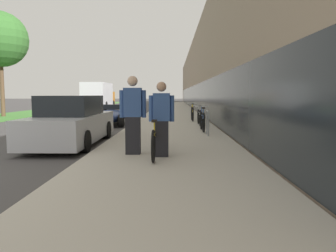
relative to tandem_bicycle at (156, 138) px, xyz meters
The scene contains 14 objects.
sidewalk_slab 18.39m from the tandem_bicycle, 89.02° to the left, with size 3.86×70.00×0.14m.
storefront_facade 27.53m from the tandem_bicycle, 74.57° to the left, with size 10.01×70.00×6.95m.
lawn_strip 25.04m from the tandem_bicycle, 116.63° to the left, with size 4.20×70.00×0.03m.
tandem_bicycle is the anchor object (origin of this frame).
person_rider 0.62m from the tandem_bicycle, 68.75° to the right, with size 0.57×0.22×1.68m.
person_bystander 0.77m from the tandem_bicycle, behind, with size 0.62×0.24×1.82m.
bike_rack_hoop 3.81m from the tandem_bicycle, 65.59° to the left, with size 0.05×0.60×0.84m.
cruiser_bike_nearest 5.07m from the tandem_bicycle, 72.59° to the left, with size 0.52×1.76×0.93m.
cruiser_bike_middle 7.38m from the tandem_bicycle, 77.63° to the left, with size 0.52×1.80×0.90m.
cruiser_bike_farthest 9.71m from the tandem_bicycle, 81.72° to the left, with size 0.52×1.69×0.94m.
parked_sedan_curbside 3.50m from the tandem_bicycle, 140.42° to the left, with size 1.74×4.70×1.50m.
vintage_roadster_curbside 9.12m from the tandem_bicycle, 107.77° to the left, with size 1.72×4.30×1.01m.
moving_truck 26.61m from the tandem_bicycle, 105.79° to the left, with size 2.27×6.56×2.67m.
street_tree_far 19.03m from the tandem_bicycle, 127.82° to the left, with size 3.70×3.70×7.08m.
Camera 1 is at (5.59, -5.06, 1.54)m, focal length 35.00 mm.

